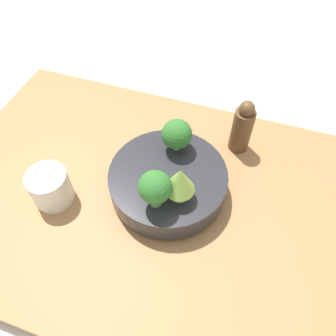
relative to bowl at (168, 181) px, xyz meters
The scene contains 8 objects.
ground_plane 0.10m from the bowl, 132.43° to the left, with size 6.00×6.00×0.00m, color silver.
table 0.07m from the bowl, 132.43° to the left, with size 1.13×0.68×0.05m.
bowl is the anchor object (origin of this frame).
broccoli_floret_front 0.11m from the bowl, 85.96° to the right, with size 0.07×0.07×0.08m.
broccoli_floret_back 0.12m from the bowl, 90.52° to the left, with size 0.07×0.07×0.09m.
romanesco_piece_far 0.11m from the bowl, 129.30° to the left, with size 0.06×0.06×0.09m.
cup 0.26m from the bowl, 22.97° to the left, with size 0.09×0.09×0.08m.
pepper_mill 0.23m from the bowl, 124.21° to the right, with size 0.05×0.05×0.15m.
Camera 1 is at (-0.11, 0.37, 0.69)m, focal length 35.00 mm.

